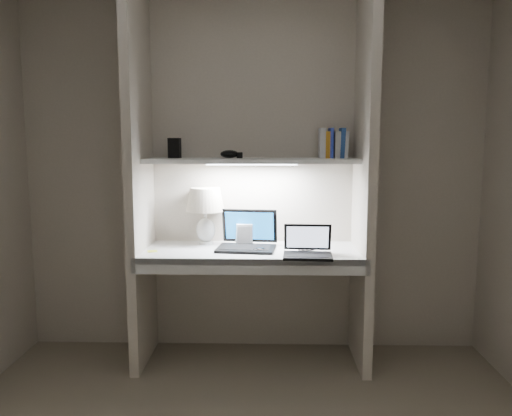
{
  "coord_description": "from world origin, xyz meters",
  "views": [
    {
      "loc": [
        0.11,
        -2.0,
        1.48
      ],
      "look_at": [
        0.04,
        1.05,
        1.07
      ],
      "focal_mm": 35.0,
      "sensor_mm": 36.0,
      "label": 1
    }
  ],
  "objects_px": {
    "laptop_netbook": "(308,249)",
    "laptop_main": "(247,240)",
    "table_lamp": "(205,206)",
    "book_row": "(333,144)",
    "speaker": "(244,234)"
  },
  "relations": [
    {
      "from": "laptop_main",
      "to": "laptop_netbook",
      "type": "bearing_deg",
      "value": -23.4
    },
    {
      "from": "laptop_main",
      "to": "book_row",
      "type": "distance_m",
      "value": 0.86
    },
    {
      "from": "laptop_netbook",
      "to": "laptop_main",
      "type": "bearing_deg",
      "value": 153.69
    },
    {
      "from": "laptop_netbook",
      "to": "speaker",
      "type": "bearing_deg",
      "value": 145.9
    },
    {
      "from": "table_lamp",
      "to": "laptop_netbook",
      "type": "bearing_deg",
      "value": -27.56
    },
    {
      "from": "table_lamp",
      "to": "speaker",
      "type": "height_order",
      "value": "table_lamp"
    },
    {
      "from": "table_lamp",
      "to": "laptop_netbook",
      "type": "xyz_separation_m",
      "value": [
        0.68,
        -0.36,
        -0.22
      ]
    },
    {
      "from": "laptop_main",
      "to": "laptop_netbook",
      "type": "distance_m",
      "value": 0.44
    },
    {
      "from": "laptop_main",
      "to": "table_lamp",
      "type": "bearing_deg",
      "value": 161.7
    },
    {
      "from": "speaker",
      "to": "book_row",
      "type": "relative_size",
      "value": 0.74
    },
    {
      "from": "laptop_main",
      "to": "book_row",
      "type": "bearing_deg",
      "value": 19.21
    },
    {
      "from": "laptop_main",
      "to": "laptop_netbook",
      "type": "height_order",
      "value": "laptop_main"
    },
    {
      "from": "laptop_main",
      "to": "book_row",
      "type": "xyz_separation_m",
      "value": [
        0.57,
        0.13,
        0.63
      ]
    },
    {
      "from": "laptop_netbook",
      "to": "book_row",
      "type": "bearing_deg",
      "value": 65.05
    },
    {
      "from": "speaker",
      "to": "book_row",
      "type": "height_order",
      "value": "book_row"
    }
  ]
}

